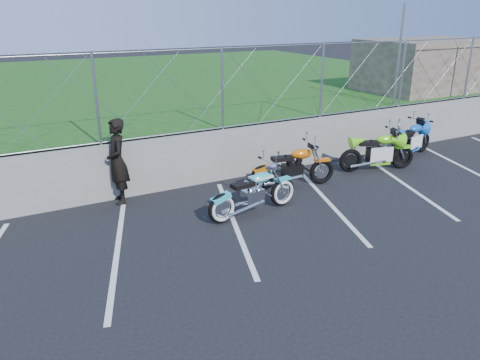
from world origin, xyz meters
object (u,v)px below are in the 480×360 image
sportbike_green (378,153)px  naked_orange (294,169)px  cruiser_turquoise (254,194)px  sportbike_blue (411,141)px  person_standing (117,162)px

sportbike_green → naked_orange: bearing=-163.2°
cruiser_turquoise → sportbike_blue: (6.13, 1.40, 0.02)m
sportbike_green → cruiser_turquoise: bearing=-151.1°
person_standing → cruiser_turquoise: bearing=54.6°
sportbike_green → person_standing: person_standing is taller
naked_orange → sportbike_blue: bearing=16.7°
sportbike_blue → person_standing: person_standing is taller
cruiser_turquoise → naked_orange: cruiser_turquoise is taller
sportbike_green → person_standing: 6.81m
sportbike_green → sportbike_blue: sportbike_green is taller
cruiser_turquoise → sportbike_green: (4.37, 0.92, 0.03)m
cruiser_turquoise → person_standing: (-2.34, 2.00, 0.51)m
sportbike_blue → cruiser_turquoise: bearing=-179.2°
cruiser_turquoise → naked_orange: size_ratio=1.02×
cruiser_turquoise → person_standing: size_ratio=1.16×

